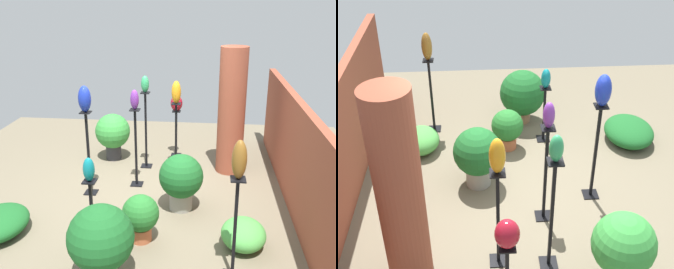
{
  "view_description": "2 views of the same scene",
  "coord_description": "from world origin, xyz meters",
  "views": [
    {
      "loc": [
        5.5,
        0.93,
        2.99
      ],
      "look_at": [
        -0.03,
        0.34,
        1.05
      ],
      "focal_mm": 42.0,
      "sensor_mm": 36.0,
      "label": 1
    },
    {
      "loc": [
        -4.77,
        0.53,
        4.05
      ],
      "look_at": [
        0.16,
        0.2,
        0.88
      ],
      "focal_mm": 50.0,
      "sensor_mm": 36.0,
      "label": 2
    }
  ],
  "objects": [
    {
      "name": "pedestal_teal",
      "position": [
        1.35,
        -0.46,
        0.41
      ],
      "size": [
        0.2,
        0.2,
        0.91
      ],
      "color": "black",
      "rests_on": "ground"
    },
    {
      "name": "pedestal_violet",
      "position": [
        -0.41,
        -0.23,
        0.61
      ],
      "size": [
        0.2,
        0.2,
        1.32
      ],
      "color": "black",
      "rests_on": "ground"
    },
    {
      "name": "pedestal_jade",
      "position": [
        -1.18,
        -0.18,
        0.66
      ],
      "size": [
        0.2,
        0.2,
        1.42
      ],
      "color": "black",
      "rests_on": "ground"
    },
    {
      "name": "brick_pillar",
      "position": [
        -1.16,
        1.34,
        1.12
      ],
      "size": [
        0.48,
        0.48,
        2.24
      ],
      "primitive_type": "cylinder",
      "color": "brown",
      "rests_on": "ground"
    },
    {
      "name": "pedestal_cobalt",
      "position": [
        -0.04,
        -0.91,
        0.63
      ],
      "size": [
        0.2,
        0.2,
        1.36
      ],
      "color": "black",
      "rests_on": "ground"
    },
    {
      "name": "art_vase_teal",
      "position": [
        1.35,
        -0.46,
        1.06
      ],
      "size": [
        0.16,
        0.14,
        0.3
      ],
      "primitive_type": "ellipsoid",
      "color": "#0F727A",
      "rests_on": "pedestal_teal"
    },
    {
      "name": "pedestal_amber",
      "position": [
        -1.11,
        0.37,
        0.58
      ],
      "size": [
        0.2,
        0.2,
        1.25
      ],
      "color": "black",
      "rests_on": "ground"
    },
    {
      "name": "art_vase_cobalt",
      "position": [
        -0.04,
        -0.91,
        1.56
      ],
      "size": [
        0.21,
        0.19,
        0.4
      ],
      "primitive_type": "ellipsoid",
      "color": "#192D9E",
      "rests_on": "pedestal_cobalt"
    },
    {
      "name": "art_vase_amber",
      "position": [
        -1.11,
        0.37,
        1.45
      ],
      "size": [
        0.15,
        0.16,
        0.4
      ],
      "primitive_type": "ellipsoid",
      "color": "orange",
      "rests_on": "pedestal_amber"
    },
    {
      "name": "potted_plant_near_pillar",
      "position": [
        1.17,
        0.12,
        0.36
      ],
      "size": [
        0.48,
        0.48,
        0.63
      ],
      "color": "#B25B38",
      "rests_on": "ground"
    },
    {
      "name": "art_vase_bronze",
      "position": [
        1.76,
        1.26,
        1.43
      ],
      "size": [
        0.16,
        0.16,
        0.43
      ],
      "primitive_type": "ellipsoid",
      "color": "brown",
      "rests_on": "pedestal_bronze"
    },
    {
      "name": "ground_plane",
      "position": [
        0.0,
        0.0,
        0.0
      ],
      "size": [
        8.0,
        8.0,
        0.0
      ],
      "primitive_type": "plane",
      "color": "#6B604C"
    },
    {
      "name": "art_vase_ruby",
      "position": [
        -1.78,
        0.32,
        1.08
      ],
      "size": [
        0.21,
        0.23,
        0.3
      ],
      "primitive_type": "ellipsoid",
      "color": "maroon",
      "rests_on": "pedestal_ruby"
    },
    {
      "name": "pedestal_bronze",
      "position": [
        1.76,
        1.26,
        0.56
      ],
      "size": [
        0.2,
        0.2,
        1.22
      ],
      "color": "black",
      "rests_on": "ground"
    },
    {
      "name": "art_vase_violet",
      "position": [
        -0.41,
        -0.23,
        1.48
      ],
      "size": [
        0.13,
        0.14,
        0.32
      ],
      "primitive_type": "ellipsoid",
      "color": "#6B2D8C",
      "rests_on": "pedestal_violet"
    },
    {
      "name": "potted_plant_mid_left",
      "position": [
        -1.49,
        -0.88,
        0.54
      ],
      "size": [
        0.67,
        0.67,
        0.9
      ],
      "color": "#2D2D33",
      "rests_on": "ground"
    },
    {
      "name": "foliage_bed_east",
      "position": [
        1.17,
        1.43,
        0.18
      ],
      "size": [
        0.65,
        0.57,
        0.35
      ],
      "primitive_type": "ellipsoid",
      "color": "#479942",
      "rests_on": "ground"
    },
    {
      "name": "potted_plant_walkway_edge",
      "position": [
        0.31,
        0.57,
        0.49
      ],
      "size": [
        0.65,
        0.65,
        0.86
      ],
      "color": "gray",
      "rests_on": "ground"
    },
    {
      "name": "brick_wall_back",
      "position": [
        0.0,
        2.23,
        0.8
      ],
      "size": [
        5.6,
        0.12,
        1.61
      ],
      "primitive_type": "cube",
      "color": "brown",
      "rests_on": "ground"
    },
    {
      "name": "potted_plant_back_center",
      "position": [
        1.94,
        -0.19,
        0.51
      ],
      "size": [
        0.74,
        0.74,
        0.9
      ],
      "color": "#936B4C",
      "rests_on": "ground"
    },
    {
      "name": "art_vase_jade",
      "position": [
        -1.18,
        -0.18,
        1.57
      ],
      "size": [
        0.13,
        0.14,
        0.3
      ],
      "primitive_type": "ellipsoid",
      "color": "#2D9356",
      "rests_on": "pedestal_jade"
    },
    {
      "name": "pedestal_ruby",
      "position": [
        -1.78,
        0.32,
        0.42
      ],
      "size": [
        0.2,
        0.2,
        0.93
      ],
      "color": "black",
      "rests_on": "ground"
    }
  ]
}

